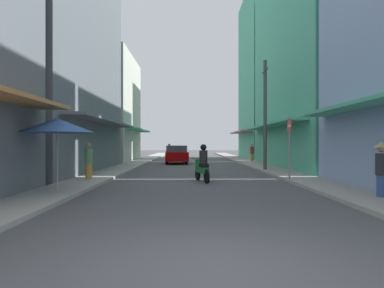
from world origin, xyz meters
name	(u,v)px	position (x,y,z in m)	size (l,w,h in m)	color
ground_plane	(194,165)	(0.00, 20.76, 0.00)	(108.96, 108.96, 0.00)	#4C4C4F
sidewalk_left	(133,164)	(-4.57, 20.76, 0.06)	(1.69, 57.53, 0.12)	#ADA89E
sidewalk_right	(255,164)	(4.57, 20.76, 0.06)	(1.69, 57.53, 0.12)	#9E9991
building_left_mid	(44,13)	(-8.41, 14.24, 8.82)	(7.05, 12.14, 17.65)	slate
building_left_far	(100,109)	(-8.41, 25.60, 4.70)	(7.05, 8.89, 9.40)	silver
building_right_mid	(321,62)	(8.41, 17.86, 7.04)	(7.05, 13.86, 14.10)	#4CB28C
building_right_far	(274,77)	(8.41, 30.00, 8.49)	(7.05, 9.45, 16.98)	#4CB28C
motorbike_maroon	(170,153)	(-2.35, 29.06, 0.70)	(0.55, 1.81, 1.58)	black
motorbike_red	(183,153)	(-1.13, 33.67, 0.50)	(0.55, 1.81, 0.96)	black
motorbike_green	(202,165)	(0.19, 9.72, 0.70)	(0.68, 1.77, 1.58)	black
motorbike_black	(180,153)	(-1.46, 36.23, 0.50)	(0.55, 1.81, 0.96)	black
parked_car	(176,154)	(-1.41, 22.34, 0.74)	(2.06, 4.22, 1.45)	#8C0000
pedestrian_foreground	(252,153)	(4.94, 23.79, 0.80)	(0.34, 0.34, 1.60)	#BF8C3F
pedestrian_far	(89,162)	(-4.59, 9.82, 0.82)	(0.34, 0.34, 1.64)	#BF8C3F
pedestrian_midway	(382,168)	(5.01, 5.03, 0.93)	(0.44, 0.44, 1.65)	#334C8C
vendor_umbrella	(57,126)	(-4.49, 6.28, 2.17)	(2.27, 2.27, 2.40)	#99999E
utility_pole	(265,115)	(3.98, 14.73, 3.26)	(0.20, 1.20, 6.37)	#4C4C4F
street_sign_no_entry	(290,141)	(3.88, 9.78, 1.72)	(0.07, 0.60, 2.65)	gray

